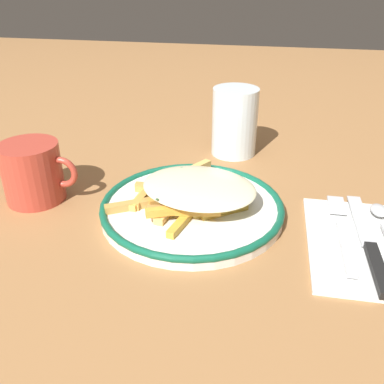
{
  "coord_description": "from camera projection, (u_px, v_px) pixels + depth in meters",
  "views": [
    {
      "loc": [
        0.09,
        -0.49,
        0.31
      ],
      "look_at": [
        0.0,
        0.0,
        0.03
      ],
      "focal_mm": 39.72,
      "sensor_mm": 36.0,
      "label": 1
    }
  ],
  "objects": [
    {
      "name": "fork",
      "position": [
        342.0,
        231.0,
        0.53
      ],
      "size": [
        0.02,
        0.18,
        0.01
      ],
      "color": "silver",
      "rests_on": "napkin"
    },
    {
      "name": "water_glass",
      "position": [
        235.0,
        122.0,
        0.74
      ],
      "size": [
        0.08,
        0.08,
        0.12
      ],
      "primitive_type": "cylinder",
      "color": "silver",
      "rests_on": "ground_plane"
    },
    {
      "name": "napkin",
      "position": [
        366.0,
        243.0,
        0.52
      ],
      "size": [
        0.14,
        0.2,
        0.01
      ],
      "primitive_type": "cube",
      "rotation": [
        0.0,
        0.0,
        0.01
      ],
      "color": "silver",
      "rests_on": "ground_plane"
    },
    {
      "name": "plate",
      "position": [
        192.0,
        207.0,
        0.58
      ],
      "size": [
        0.25,
        0.25,
        0.02
      ],
      "color": "white",
      "rests_on": "ground_plane"
    },
    {
      "name": "coffee_mug",
      "position": [
        33.0,
        173.0,
        0.6
      ],
      "size": [
        0.11,
        0.08,
        0.09
      ],
      "color": "#B33C2D",
      "rests_on": "ground_plane"
    },
    {
      "name": "knife",
      "position": [
        370.0,
        247.0,
        0.5
      ],
      "size": [
        0.02,
        0.21,
        0.01
      ],
      "color": "black",
      "rests_on": "napkin"
    },
    {
      "name": "fries_heap",
      "position": [
        192.0,
        191.0,
        0.57
      ],
      "size": [
        0.21,
        0.19,
        0.04
      ],
      "color": "#E1C35C",
      "rests_on": "plate"
    },
    {
      "name": "ground_plane",
      "position": [
        192.0,
        214.0,
        0.59
      ],
      "size": [
        2.6,
        2.6,
        0.0
      ],
      "primitive_type": "plane",
      "color": "#97683D"
    }
  ]
}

